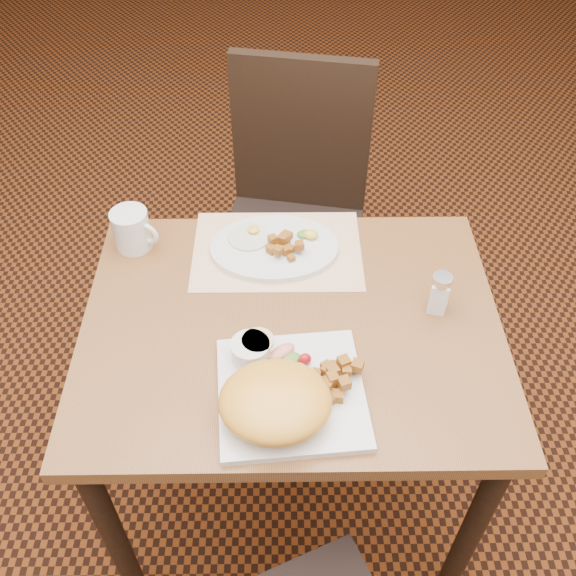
# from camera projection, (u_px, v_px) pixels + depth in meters

# --- Properties ---
(ground) EXTENTS (8.00, 8.00, 0.00)m
(ground) POSITION_uv_depth(u_px,v_px,m) (291.00, 488.00, 1.91)
(ground) COLOR black
(ground) RESTS_ON ground
(table) EXTENTS (0.90, 0.70, 0.75)m
(table) POSITION_uv_depth(u_px,v_px,m) (291.00, 354.00, 1.45)
(table) COLOR brown
(table) RESTS_ON ground
(chair_far) EXTENTS (0.49, 0.50, 0.97)m
(chair_far) POSITION_uv_depth(u_px,v_px,m) (294.00, 205.00, 1.99)
(chair_far) COLOR black
(chair_far) RESTS_ON ground
(placemat) EXTENTS (0.40, 0.28, 0.00)m
(placemat) POSITION_uv_depth(u_px,v_px,m) (277.00, 250.00, 1.53)
(placemat) COLOR white
(placemat) RESTS_ON table
(plate_square) EXTENTS (0.30, 0.30, 0.02)m
(plate_square) POSITION_uv_depth(u_px,v_px,m) (291.00, 393.00, 1.24)
(plate_square) COLOR silver
(plate_square) RESTS_ON table
(plate_oval) EXTENTS (0.31, 0.23, 0.02)m
(plate_oval) POSITION_uv_depth(u_px,v_px,m) (274.00, 248.00, 1.52)
(plate_oval) COLOR silver
(plate_oval) RESTS_ON placemat
(hollandaise_mound) EXTENTS (0.21, 0.19, 0.08)m
(hollandaise_mound) POSITION_uv_depth(u_px,v_px,m) (274.00, 402.00, 1.17)
(hollandaise_mound) COLOR #FAAD31
(hollandaise_mound) RESTS_ON plate_square
(ramekin) EXTENTS (0.09, 0.08, 0.04)m
(ramekin) POSITION_uv_depth(u_px,v_px,m) (251.00, 350.00, 1.27)
(ramekin) COLOR silver
(ramekin) RESTS_ON plate_square
(garnish_sq) EXTENTS (0.09, 0.07, 0.03)m
(garnish_sq) POSITION_uv_depth(u_px,v_px,m) (289.00, 355.00, 1.28)
(garnish_sq) COLOR #387223
(garnish_sq) RESTS_ON plate_square
(fried_egg) EXTENTS (0.10, 0.10, 0.02)m
(fried_egg) POSITION_uv_depth(u_px,v_px,m) (250.00, 236.00, 1.53)
(fried_egg) COLOR white
(fried_egg) RESTS_ON plate_oval
(garnish_ov) EXTENTS (0.06, 0.04, 0.02)m
(garnish_ov) POSITION_uv_depth(u_px,v_px,m) (309.00, 234.00, 1.53)
(garnish_ov) COLOR #387223
(garnish_ov) RESTS_ON plate_oval
(salt_shaker) EXTENTS (0.05, 0.05, 0.10)m
(salt_shaker) POSITION_uv_depth(u_px,v_px,m) (439.00, 293.00, 1.36)
(salt_shaker) COLOR white
(salt_shaker) RESTS_ON table
(coffee_mug) EXTENTS (0.11, 0.09, 0.10)m
(coffee_mug) POSITION_uv_depth(u_px,v_px,m) (132.00, 230.00, 1.51)
(coffee_mug) COLOR silver
(coffee_mug) RESTS_ON table
(home_fries_sq) EXTENTS (0.12, 0.10, 0.04)m
(home_fries_sq) POSITION_uv_depth(u_px,v_px,m) (335.00, 377.00, 1.23)
(home_fries_sq) COLOR #A7621A
(home_fries_sq) RESTS_ON plate_square
(home_fries_ov) EXTENTS (0.09, 0.10, 0.03)m
(home_fries_ov) POSITION_uv_depth(u_px,v_px,m) (283.00, 244.00, 1.50)
(home_fries_ov) COLOR #A7621A
(home_fries_ov) RESTS_ON plate_oval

